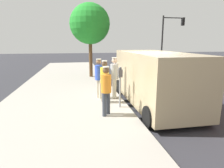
# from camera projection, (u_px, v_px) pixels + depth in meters

# --- Properties ---
(ground_plane) EXTENTS (80.00, 80.00, 0.00)m
(ground_plane) POSITION_uv_depth(u_px,v_px,m) (145.00, 102.00, 8.20)
(ground_plane) COLOR #2D2D33
(sidewalk_slab) EXTENTS (5.00, 32.00, 0.15)m
(sidewalk_slab) POSITION_uv_depth(u_px,v_px,m) (63.00, 105.00, 7.54)
(sidewalk_slab) COLOR #9E998E
(sidewalk_slab) RESTS_ON ground
(parking_meter_near) EXTENTS (0.14, 0.18, 1.52)m
(parking_meter_near) POSITION_uv_depth(u_px,v_px,m) (120.00, 80.00, 6.86)
(parking_meter_near) COLOR gray
(parking_meter_near) RESTS_ON sidewalk_slab
(pedestrian_in_gray) EXTENTS (0.34, 0.36, 1.76)m
(pedestrian_in_gray) POSITION_uv_depth(u_px,v_px,m) (114.00, 75.00, 8.06)
(pedestrian_in_gray) COLOR beige
(pedestrian_in_gray) RESTS_ON sidewalk_slab
(pedestrian_in_yellow) EXTENTS (0.34, 0.34, 1.69)m
(pedestrian_in_yellow) POSITION_uv_depth(u_px,v_px,m) (105.00, 79.00, 7.46)
(pedestrian_in_yellow) COLOR #726656
(pedestrian_in_yellow) RESTS_ON sidewalk_slab
(pedestrian_in_blue) EXTENTS (0.34, 0.34, 1.71)m
(pedestrian_in_blue) POSITION_uv_depth(u_px,v_px,m) (99.00, 76.00, 8.01)
(pedestrian_in_blue) COLOR beige
(pedestrian_in_blue) RESTS_ON sidewalk_slab
(pedestrian_in_orange) EXTENTS (0.34, 0.34, 1.63)m
(pedestrian_in_orange) POSITION_uv_depth(u_px,v_px,m) (106.00, 88.00, 6.10)
(pedestrian_in_orange) COLOR #383D47
(pedestrian_in_orange) RESTS_ON sidewalk_slab
(parked_van) EXTENTS (2.16, 5.22, 2.15)m
(parked_van) POSITION_uv_depth(u_px,v_px,m) (154.00, 77.00, 7.57)
(parked_van) COLOR tan
(parked_van) RESTS_ON ground
(traffic_light_corner) EXTENTS (2.48, 0.42, 5.20)m
(traffic_light_corner) POSITION_uv_depth(u_px,v_px,m) (170.00, 33.00, 19.52)
(traffic_light_corner) COLOR black
(traffic_light_corner) RESTS_ON ground
(street_tree) EXTENTS (2.72, 2.72, 4.97)m
(street_tree) POSITION_uv_depth(u_px,v_px,m) (90.00, 24.00, 12.68)
(street_tree) COLOR brown
(street_tree) RESTS_ON sidewalk_slab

